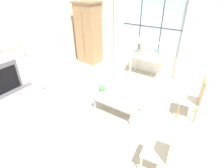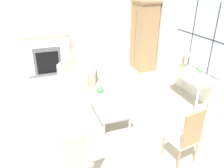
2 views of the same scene
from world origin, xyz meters
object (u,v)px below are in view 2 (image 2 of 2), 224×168
Objects in this scene: table_lamp at (185,51)px; potted_plant_small at (100,92)px; coffee_table at (109,107)px; fireplace at (46,52)px; armchair_upholstered at (78,78)px; side_chair_wooden at (187,135)px; armoire at (144,36)px; accent_chair_wooden at (76,157)px; pillar_candle at (119,113)px; potted_orchid at (197,69)px; console_table at (191,76)px.

table_lamp reaches higher than potted_plant_small.
potted_plant_small is (-0.42, -0.06, 0.17)m from coffee_table.
potted_plant_small is at bearing 18.57° from fireplace.
armchair_upholstered is at bearing -171.29° from potted_plant_small.
side_chair_wooden is at bearing 22.60° from potted_plant_small.
armoire is 2.14m from table_lamp.
pillar_candle is at bearing 134.47° from accent_chair_wooden.
fireplace is at bearing -151.42° from armchair_upholstered.
potted_orchid is at bearing 113.84° from accent_chair_wooden.
side_chair_wooden is 2.18m from potted_plant_small.
potted_orchid is 0.42× the size of coffee_table.
side_chair_wooden is 1.77m from accent_chair_wooden.
potted_orchid reaches higher than side_chair_wooden.
side_chair_wooden is at bearing -17.81° from armoire.
console_table reaches higher than pillar_candle.
potted_plant_small is 2.28× the size of pillar_candle.
table_lamp is (2.74, 3.14, 0.48)m from fireplace.
armoire reaches higher than fireplace.
armchair_upholstered is (1.30, 0.71, -0.49)m from fireplace.
table_lamp is 1.22× the size of potted_orchid.
armoire is 18.94× the size of pillar_candle.
armoire reaches higher than potted_orchid.
coffee_table is at bearing -92.12° from potted_orchid.
table_lamp is at bearing 91.24° from potted_plant_small.
armchair_upholstered is 4.51× the size of potted_plant_small.
table_lamp is at bearing 121.56° from accent_chair_wooden.
table_lamp reaches higher than armchair_upholstered.
armchair_upholstered is 1.20× the size of accent_chair_wooden.
console_table is 2.23m from side_chair_wooden.
fireplace reaches higher than pillar_candle.
accent_chair_wooden is (1.92, -3.13, -0.68)m from table_lamp.
pillar_candle is (-1.03, 1.05, -0.13)m from accent_chair_wooden.
armchair_upholstered is (0.70, -2.42, -0.86)m from armoire.
accent_chair_wooden is 1.48m from pillar_candle.
pillar_candle is at bearing -148.87° from side_chair_wooden.
armoire reaches higher than console_table.
fireplace reaches higher than potted_plant_small.
armoire is 5.15m from accent_chair_wooden.
potted_orchid reaches higher than console_table.
fireplace reaches higher than accent_chair_wooden.
coffee_table is at bearing -171.11° from pillar_candle.
accent_chair_wooden is at bearing -37.43° from armoire.
potted_plant_small is at bearing -102.75° from potted_orchid.
side_chair_wooden reaches higher than armchair_upholstered.
fireplace is 18.64× the size of pillar_candle.
potted_plant_small is at bearing -157.40° from side_chair_wooden.
armchair_upholstered is (-1.77, -2.47, -0.43)m from console_table.
fireplace is 4.20m from table_lamp.
side_chair_wooden reaches higher than console_table.
armoire is at bearing -178.84° from console_table.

